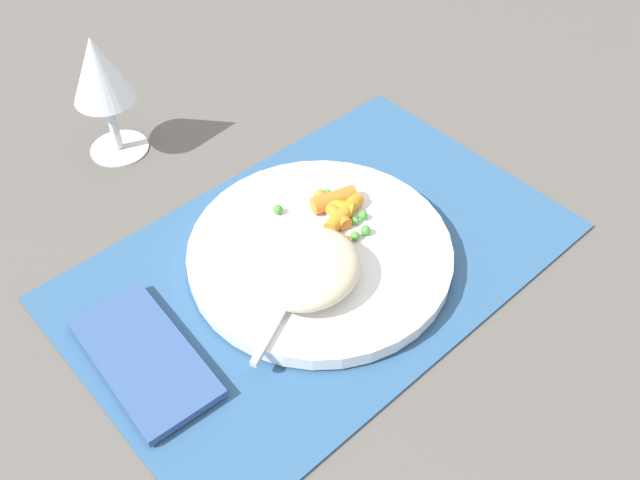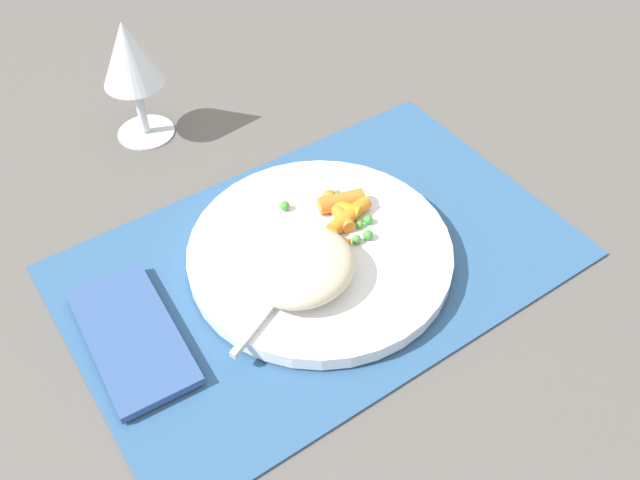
% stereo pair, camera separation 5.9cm
% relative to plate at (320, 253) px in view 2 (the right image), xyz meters
% --- Properties ---
extents(ground_plane, '(2.40, 2.40, 0.00)m').
position_rel_plate_xyz_m(ground_plane, '(0.00, 0.00, -0.01)').
color(ground_plane, '#565451').
extents(placemat, '(0.47, 0.30, 0.01)m').
position_rel_plate_xyz_m(placemat, '(0.00, 0.00, -0.01)').
color(placemat, '#2D5684').
rests_on(placemat, ground_plane).
extents(plate, '(0.25, 0.25, 0.01)m').
position_rel_plate_xyz_m(plate, '(0.00, 0.00, 0.00)').
color(plate, white).
rests_on(plate, placemat).
extents(rice_mound, '(0.10, 0.09, 0.04)m').
position_rel_plate_xyz_m(rice_mound, '(-0.04, -0.02, 0.03)').
color(rice_mound, beige).
rests_on(rice_mound, plate).
extents(carrot_portion, '(0.09, 0.07, 0.02)m').
position_rel_plate_xyz_m(carrot_portion, '(0.04, 0.02, 0.01)').
color(carrot_portion, orange).
rests_on(carrot_portion, plate).
extents(pea_scatter, '(0.07, 0.09, 0.01)m').
position_rel_plate_xyz_m(pea_scatter, '(0.03, 0.01, 0.01)').
color(pea_scatter, '#4A9841').
rests_on(pea_scatter, plate).
extents(fork, '(0.18, 0.09, 0.01)m').
position_rel_plate_xyz_m(fork, '(-0.02, -0.01, 0.01)').
color(fork, silver).
rests_on(fork, plate).
extents(wine_glass, '(0.07, 0.07, 0.14)m').
position_rel_plate_xyz_m(wine_glass, '(-0.05, 0.28, 0.09)').
color(wine_glass, silver).
rests_on(wine_glass, ground_plane).
extents(napkin, '(0.08, 0.15, 0.01)m').
position_rel_plate_xyz_m(napkin, '(-0.19, 0.01, -0.00)').
color(napkin, '#33518C').
rests_on(napkin, placemat).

